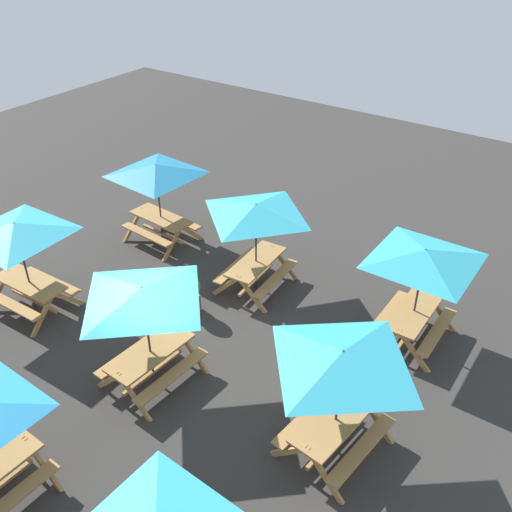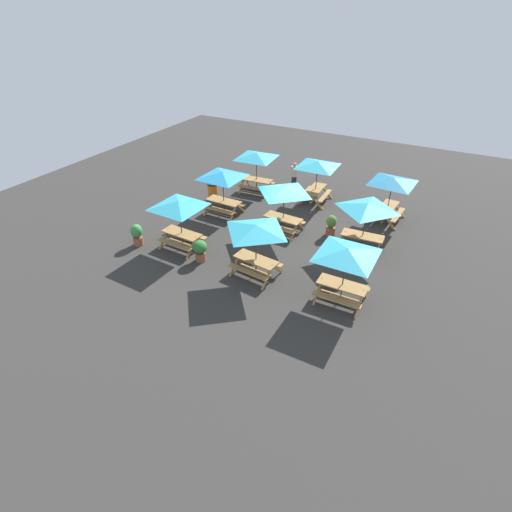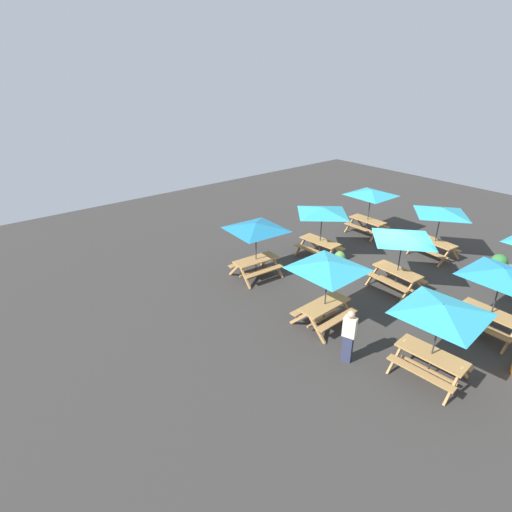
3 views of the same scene
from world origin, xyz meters
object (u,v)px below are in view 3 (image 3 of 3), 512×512
Objects in this scene: picnic_table_0 at (441,214)px; picnic_table_6 at (328,270)px; picnic_table_8 at (441,315)px; potted_plant_2 at (339,263)px; picnic_table_3 at (403,240)px; picnic_table_7 at (371,196)px; person_standing at (349,335)px; picnic_table_2 at (256,230)px; potted_plant_0 at (498,264)px; picnic_table_1 at (322,214)px; picnic_table_4 at (502,278)px.

picnic_table_0 is 0.83× the size of picnic_table_6.
potted_plant_2 is at bearing 149.11° from picnic_table_8.
picnic_table_6 is 3.96m from potted_plant_2.
picnic_table_3 is 4.86m from picnic_table_8.
picnic_table_8 is at bearing -44.03° from picnic_table_7.
picnic_table_8 is 1.69× the size of person_standing.
picnic_table_2 reaches higher than person_standing.
picnic_table_2 is 9.75m from potted_plant_0.
person_standing is (2.07, -8.48, -1.10)m from picnic_table_0.
person_standing is (-1.82, -1.20, -1.10)m from picnic_table_8.
potted_plant_0 is 8.71m from person_standing.
picnic_table_1 is 0.83× the size of picnic_table_2.
picnic_table_1 and picnic_table_3 have the same top height.
picnic_table_0 is 5.01m from potted_plant_2.
picnic_table_4 is 1.69× the size of person_standing.
picnic_table_6 is 3.48m from picnic_table_8.
picnic_table_4 is 5.02m from person_standing.
potted_plant_0 is (-1.31, 7.49, -1.43)m from picnic_table_8.
picnic_table_6 is 1.69× the size of person_standing.
picnic_table_8 is (3.88, -7.28, 0.00)m from picnic_table_0.
picnic_table_2 is 2.90× the size of potted_plant_0.
picnic_table_3 is at bearing -41.91° from picnic_table_7.
picnic_table_7 is 10.22m from person_standing.
picnic_table_0 is at bearing 0.54° from picnic_table_7.
picnic_table_8 is at bearing -55.39° from picnic_table_0.
picnic_table_3 reaches higher than person_standing.
picnic_table_7 reaches higher than person_standing.
picnic_table_7 is 10.40m from picnic_table_8.
potted_plant_0 is (2.58, 0.21, -1.43)m from picnic_table_0.
picnic_table_8 is (-0.14, -3.28, 0.00)m from picnic_table_4.
picnic_table_7 is 1.00× the size of picnic_table_8.
potted_plant_2 is at bearing -102.58° from picnic_table_0.
picnic_table_1 is at bearing -144.91° from potted_plant_0.
picnic_table_7 is (-0.01, 7.23, 0.00)m from picnic_table_2.
picnic_table_0 is 0.83× the size of picnic_table_4.
picnic_table_2 is (-3.55, -7.25, 0.00)m from picnic_table_0.
person_standing is at bearing -98.31° from picnic_table_2.
picnic_table_6 is 1.00× the size of picnic_table_7.
picnic_table_3 is at bearing 177.53° from picnic_table_4.
picnic_table_1 and picnic_table_2 have the same top height.
potted_plant_2 is at bearing -31.95° from picnic_table_2.
picnic_table_2 is 1.00× the size of picnic_table_6.
potted_plant_2 is at bearing -65.97° from picnic_table_7.
picnic_table_7 is (-4.11, 3.72, 0.00)m from picnic_table_3.
picnic_table_7 is at bearing -177.88° from potted_plant_0.
picnic_table_7 is 2.91× the size of potted_plant_0.
picnic_table_1 is 5.24m from picnic_table_6.
picnic_table_3 is (0.55, -3.74, 0.00)m from picnic_table_0.
person_standing is at bearing -47.36° from potted_plant_2.
picnic_table_7 is at bearing 102.98° from person_standing.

